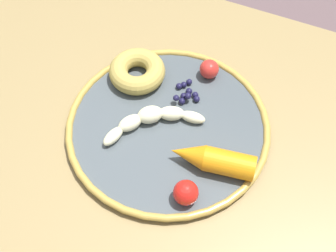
{
  "coord_description": "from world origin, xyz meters",
  "views": [
    {
      "loc": [
        0.2,
        -0.38,
        1.44
      ],
      "look_at": [
        0.02,
        0.04,
        0.75
      ],
      "focal_mm": 52.46,
      "sensor_mm": 36.0,
      "label": 1
    }
  ],
  "objects_px": {
    "dining_table": "(150,170)",
    "carrot_orange": "(213,160)",
    "plate": "(168,127)",
    "donut": "(137,71)",
    "tomato_near": "(209,69)",
    "banana": "(151,119)",
    "tomato_mid": "(186,193)",
    "blueberry_pile": "(186,93)"
  },
  "relations": [
    {
      "from": "tomato_near",
      "to": "blueberry_pile",
      "type": "bearing_deg",
      "value": -108.08
    },
    {
      "from": "plate",
      "to": "carrot_orange",
      "type": "relative_size",
      "value": 2.49
    },
    {
      "from": "tomato_near",
      "to": "banana",
      "type": "bearing_deg",
      "value": -110.35
    },
    {
      "from": "banana",
      "to": "blueberry_pile",
      "type": "height_order",
      "value": "banana"
    },
    {
      "from": "dining_table",
      "to": "banana",
      "type": "relative_size",
      "value": 8.53
    },
    {
      "from": "dining_table",
      "to": "carrot_orange",
      "type": "distance_m",
      "value": 0.17
    },
    {
      "from": "tomato_near",
      "to": "tomato_mid",
      "type": "relative_size",
      "value": 0.89
    },
    {
      "from": "carrot_orange",
      "to": "tomato_mid",
      "type": "distance_m",
      "value": 0.07
    },
    {
      "from": "dining_table",
      "to": "blueberry_pile",
      "type": "distance_m",
      "value": 0.16
    },
    {
      "from": "blueberry_pile",
      "to": "tomato_mid",
      "type": "distance_m",
      "value": 0.2
    },
    {
      "from": "dining_table",
      "to": "donut",
      "type": "bearing_deg",
      "value": 122.54
    },
    {
      "from": "plate",
      "to": "donut",
      "type": "height_order",
      "value": "donut"
    },
    {
      "from": "dining_table",
      "to": "banana",
      "type": "bearing_deg",
      "value": 103.63
    },
    {
      "from": "banana",
      "to": "plate",
      "type": "bearing_deg",
      "value": 13.17
    },
    {
      "from": "banana",
      "to": "carrot_orange",
      "type": "distance_m",
      "value": 0.13
    },
    {
      "from": "plate",
      "to": "tomato_mid",
      "type": "bearing_deg",
      "value": -55.2
    },
    {
      "from": "banana",
      "to": "tomato_mid",
      "type": "relative_size",
      "value": 3.65
    },
    {
      "from": "donut",
      "to": "blueberry_pile",
      "type": "xyz_separation_m",
      "value": [
        0.1,
        -0.0,
        -0.01
      ]
    },
    {
      "from": "carrot_orange",
      "to": "tomato_near",
      "type": "bearing_deg",
      "value": 112.34
    },
    {
      "from": "dining_table",
      "to": "blueberry_pile",
      "type": "relative_size",
      "value": 20.57
    },
    {
      "from": "donut",
      "to": "banana",
      "type": "bearing_deg",
      "value": -51.47
    },
    {
      "from": "plate",
      "to": "carrot_orange",
      "type": "bearing_deg",
      "value": -24.29
    },
    {
      "from": "plate",
      "to": "donut",
      "type": "distance_m",
      "value": 0.12
    },
    {
      "from": "tomato_near",
      "to": "donut",
      "type": "bearing_deg",
      "value": -154.42
    },
    {
      "from": "carrot_orange",
      "to": "blueberry_pile",
      "type": "bearing_deg",
      "value": 128.42
    },
    {
      "from": "donut",
      "to": "tomato_near",
      "type": "distance_m",
      "value": 0.13
    },
    {
      "from": "carrot_orange",
      "to": "donut",
      "type": "bearing_deg",
      "value": 147.79
    },
    {
      "from": "plate",
      "to": "blueberry_pile",
      "type": "relative_size",
      "value": 5.82
    },
    {
      "from": "dining_table",
      "to": "tomato_near",
      "type": "bearing_deg",
      "value": 75.8
    },
    {
      "from": "blueberry_pile",
      "to": "tomato_mid",
      "type": "xyz_separation_m",
      "value": [
        0.07,
        -0.18,
        0.01
      ]
    },
    {
      "from": "banana",
      "to": "tomato_mid",
      "type": "xyz_separation_m",
      "value": [
        0.1,
        -0.11,
        0.01
      ]
    },
    {
      "from": "blueberry_pile",
      "to": "tomato_mid",
      "type": "relative_size",
      "value": 1.51
    },
    {
      "from": "banana",
      "to": "blueberry_pile",
      "type": "bearing_deg",
      "value": 67.97
    },
    {
      "from": "carrot_orange",
      "to": "tomato_mid",
      "type": "relative_size",
      "value": 3.53
    },
    {
      "from": "plate",
      "to": "donut",
      "type": "bearing_deg",
      "value": 140.91
    },
    {
      "from": "banana",
      "to": "donut",
      "type": "height_order",
      "value": "donut"
    },
    {
      "from": "plate",
      "to": "tomato_near",
      "type": "bearing_deg",
      "value": 79.89
    },
    {
      "from": "dining_table",
      "to": "tomato_mid",
      "type": "height_order",
      "value": "tomato_mid"
    },
    {
      "from": "blueberry_pile",
      "to": "tomato_near",
      "type": "relative_size",
      "value": 1.7
    },
    {
      "from": "plate",
      "to": "donut",
      "type": "relative_size",
      "value": 3.44
    },
    {
      "from": "donut",
      "to": "dining_table",
      "type": "bearing_deg",
      "value": -57.46
    },
    {
      "from": "plate",
      "to": "blueberry_pile",
      "type": "bearing_deg",
      "value": 86.83
    }
  ]
}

